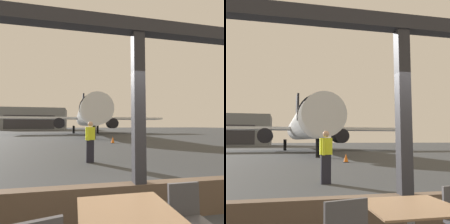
# 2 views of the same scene
# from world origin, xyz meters

# --- Properties ---
(ground_plane) EXTENTS (220.00, 220.00, 0.00)m
(ground_plane) POSITION_xyz_m (0.00, 40.00, 0.00)
(ground_plane) COLOR #383A3D
(window_frame) EXTENTS (8.29, 0.24, 3.45)m
(window_frame) POSITION_xyz_m (0.00, 0.00, 1.26)
(window_frame) COLOR brown
(window_frame) RESTS_ON ground
(cafe_chair_window_left) EXTENTS (0.40, 0.40, 0.87)m
(cafe_chair_window_left) POSITION_xyz_m (0.21, -1.09, 0.53)
(cafe_chair_window_left) COLOR #4C4C51
(cafe_chair_window_left) RESTS_ON ground
(airplane) EXTENTS (30.56, 34.89, 10.06)m
(airplane) POSITION_xyz_m (1.16, 32.42, 3.29)
(airplane) COLOR silver
(airplane) RESTS_ON ground
(ground_crew_worker) EXTENTS (0.40, 0.52, 1.74)m
(ground_crew_worker) POSITION_xyz_m (-0.42, 4.99, 0.90)
(ground_crew_worker) COLOR black
(ground_crew_worker) RESTS_ON ground
(traffic_cone) EXTENTS (0.36, 0.36, 0.58)m
(traffic_cone) POSITION_xyz_m (2.30, 13.42, 0.27)
(traffic_cone) COLOR orange
(traffic_cone) RESTS_ON ground
(distant_hangar) EXTENTS (23.65, 15.61, 8.00)m
(distant_hangar) POSITION_xyz_m (-16.27, 73.15, 4.00)
(distant_hangar) COLOR slate
(distant_hangar) RESTS_ON ground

